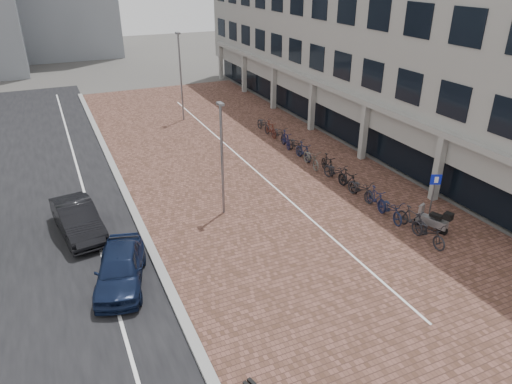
% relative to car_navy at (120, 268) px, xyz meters
% --- Properties ---
extents(ground, '(140.00, 140.00, 0.00)m').
position_rel_car_navy_xyz_m(ground, '(6.58, -3.45, -0.69)').
color(ground, '#474442').
rests_on(ground, ground).
extents(plaza_brick, '(14.50, 42.00, 0.04)m').
position_rel_car_navy_xyz_m(plaza_brick, '(8.58, 8.55, -0.68)').
color(plaza_brick, brown).
rests_on(plaza_brick, ground).
extents(street_asphalt, '(8.00, 50.00, 0.03)m').
position_rel_car_navy_xyz_m(street_asphalt, '(-2.42, 8.55, -0.69)').
color(street_asphalt, black).
rests_on(street_asphalt, ground).
extents(curb, '(0.35, 42.00, 0.14)m').
position_rel_car_navy_xyz_m(curb, '(1.48, 8.55, -0.62)').
color(curb, gray).
rests_on(curb, ground).
extents(lane_line, '(0.12, 44.00, 0.00)m').
position_rel_car_navy_xyz_m(lane_line, '(-0.42, 8.55, -0.67)').
color(lane_line, white).
rests_on(lane_line, street_asphalt).
extents(parking_line, '(0.10, 30.00, 0.00)m').
position_rel_car_navy_xyz_m(parking_line, '(8.78, 8.55, -0.66)').
color(parking_line, white).
rests_on(parking_line, plaza_brick).
extents(office_building, '(8.40, 40.00, 15.00)m').
position_rel_car_navy_xyz_m(office_building, '(19.55, 12.55, 7.75)').
color(office_building, gray).
rests_on(office_building, ground).
extents(car_navy, '(2.64, 4.34, 1.38)m').
position_rel_car_navy_xyz_m(car_navy, '(0.00, 0.00, 0.00)').
color(car_navy, '#0E1834').
rests_on(car_navy, ground).
extents(car_dark, '(2.11, 4.46, 1.41)m').
position_rel_car_navy_xyz_m(car_dark, '(-1.04, 4.38, 0.02)').
color(car_dark, black).
rests_on(car_dark, ground).
extents(scooter_front, '(1.05, 1.68, 1.10)m').
position_rel_car_navy_xyz_m(scooter_front, '(13.13, -1.73, -0.14)').
color(scooter_front, '#9B9CA0').
rests_on(scooter_front, ground).
extents(parking_sign, '(0.45, 0.24, 2.29)m').
position_rel_car_navy_xyz_m(parking_sign, '(13.70, -0.98, 0.83)').
color(parking_sign, slate).
rests_on(parking_sign, ground).
extents(lamp_near, '(0.12, 0.12, 5.27)m').
position_rel_car_navy_xyz_m(lamp_near, '(5.37, 3.55, 1.94)').
color(lamp_near, gray).
rests_on(lamp_near, ground).
extents(lamp_far, '(0.12, 0.12, 6.28)m').
position_rel_car_navy_xyz_m(lamp_far, '(7.83, 18.51, 2.45)').
color(lamp_far, slate).
rests_on(lamp_far, ground).
extents(bike_row, '(1.21, 18.08, 1.05)m').
position_rel_car_navy_xyz_m(bike_row, '(12.19, 5.60, -0.17)').
color(bike_row, black).
rests_on(bike_row, ground).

